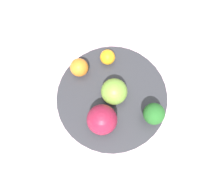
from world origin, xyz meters
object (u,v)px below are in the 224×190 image
bowl (112,98)px  orange_back (79,67)px  broccoli (154,114)px  apple_green (102,120)px  apple_red (114,92)px  orange_front (108,57)px

bowl → orange_back: (-0.04, 0.09, 0.03)m
bowl → broccoli: (0.06, -0.08, 0.05)m
broccoli → bowl: bearing=126.9°
bowl → broccoli: bearing=-53.1°
bowl → apple_green: bearing=-133.1°
bowl → broccoli: size_ratio=4.33×
orange_back → broccoli: bearing=-58.5°
broccoli → orange_back: 0.19m
bowl → orange_back: 0.10m
broccoli → apple_green: bearing=162.1°
orange_back → apple_red: bearing=-61.7°
bowl → orange_front: 0.10m
apple_red → orange_front: 0.09m
apple_red → broccoli: bearing=-55.0°
apple_red → apple_green: 0.07m
apple_green → orange_back: 0.13m
orange_back → apple_green: bearing=-90.2°
apple_red → apple_green: bearing=-137.3°
bowl → orange_front: bearing=72.5°
bowl → orange_back: size_ratio=6.06×
bowl → apple_red: 0.04m
apple_red → orange_back: (-0.05, 0.09, -0.01)m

